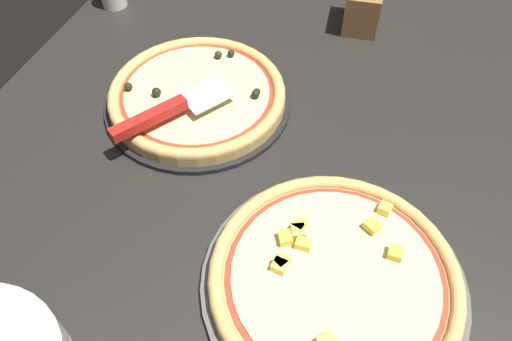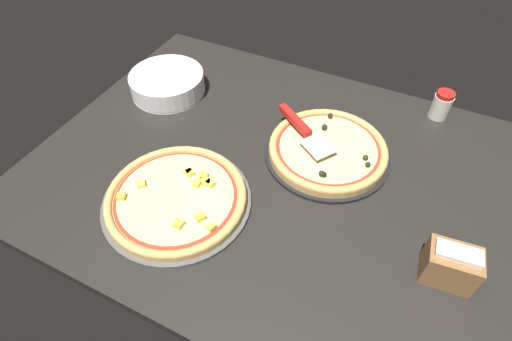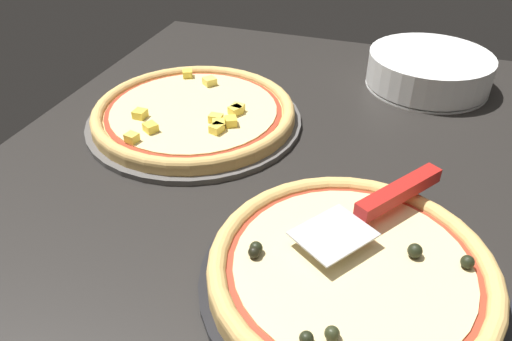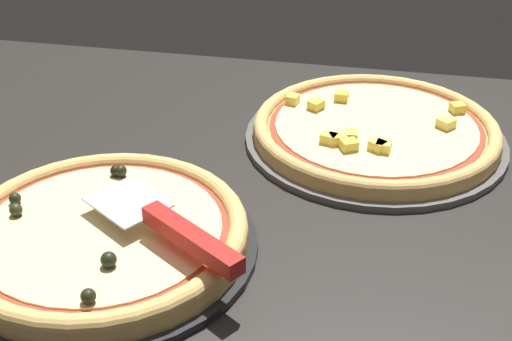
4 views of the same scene
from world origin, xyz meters
The scene contains 6 objects.
ground_plane centered at (0.00, 0.00, -1.80)cm, with size 147.93×102.37×3.60cm, color black.
pizza_pan_front centered at (-5.18, -11.26, 0.50)cm, with size 36.36×36.36×1.00cm, color black.
pizza_front centered at (-5.20, -11.26, 2.63)cm, with size 34.18×34.18×4.22cm.
pizza_pan_back centered at (24.43, 22.64, 0.50)cm, with size 39.09×39.09×1.00cm, color #565451.
pizza_back centered at (24.40, 22.62, 2.26)cm, with size 36.74×36.74×3.32cm.
serving_spatula centered at (4.99, -13.71, 6.05)cm, with size 22.10×17.10×2.00cm.
Camera 4 is at (26.09, -73.91, 51.30)cm, focal length 50.00 mm.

